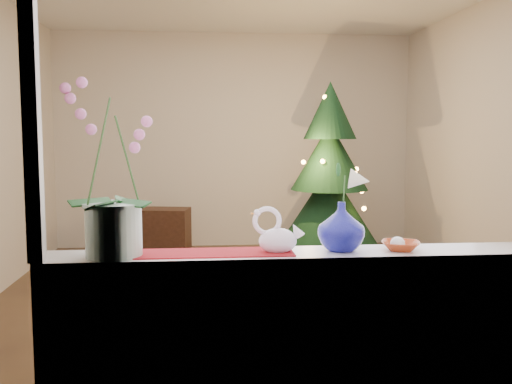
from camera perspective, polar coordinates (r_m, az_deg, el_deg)
The scene contains 16 objects.
ground at distance 5.01m, azimuth -0.38°, elevation -10.80°, with size 5.00×5.00×0.00m, color #362116.
wall_back at distance 7.30m, azimuth -2.09°, elevation 5.15°, with size 4.50×0.10×2.70m, color beige.
wall_front at distance 2.32m, azimuth 4.96°, elevation 3.80°, with size 4.50×0.10×2.70m, color beige.
wall_right at distance 5.48m, azimuth 23.85°, elevation 4.45°, with size 0.10×5.00×2.70m, color beige.
window_apron at distance 2.56m, azimuth 4.61°, elevation -16.98°, with size 2.20×0.08×0.88m, color white.
windowsill at distance 2.51m, azimuth 4.34°, elevation -6.43°, with size 2.20×0.26×0.04m, color white.
window_frame at distance 2.37m, azimuth 4.91°, elevation 12.33°, with size 2.22×0.06×1.60m, color white, non-canonical shape.
runner at distance 2.47m, azimuth -4.44°, elevation -6.08°, with size 0.70×0.20×0.01m, color maroon.
orchid_pot at distance 2.43m, azimuth -14.18°, elevation 2.34°, with size 0.25×0.25×0.74m, color white, non-canonical shape.
swan at distance 2.46m, azimuth 2.20°, elevation -3.91°, with size 0.22×0.10×0.19m, color white, non-canonical shape.
blue_vase at distance 2.53m, azimuth 8.53°, elevation -3.06°, with size 0.24×0.24×0.25m, color #0C0E62.
lily at distance 2.50m, azimuth 8.60°, elevation 1.83°, with size 0.14×0.08×0.19m, color silver, non-canonical shape.
paperweight at distance 2.57m, azimuth 13.98°, elevation -5.08°, with size 0.07×0.07×0.07m, color white.
amber_dish at distance 2.60m, azimuth 14.26°, elevation -5.29°, with size 0.14×0.14×0.04m, color #A63B19.
xmas_tree at distance 6.18m, azimuth 7.35°, elevation 1.69°, with size 1.09×1.09×1.99m, color black, non-canonical shape.
side_table at distance 6.71m, azimuth -10.02°, elevation -4.09°, with size 0.77×0.39×0.58m, color black.
Camera 1 is at (-0.42, -4.78, 1.43)m, focal length 40.00 mm.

